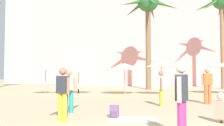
{
  "coord_description": "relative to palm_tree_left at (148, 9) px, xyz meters",
  "views": [
    {
      "loc": [
        -0.45,
        -5.39,
        1.5
      ],
      "look_at": [
        -0.74,
        4.91,
        1.97
      ],
      "focal_mm": 38.54,
      "sensor_mm": 36.0,
      "label": 1
    }
  ],
  "objects": [
    {
      "name": "person_mid_right",
      "position": [
        -4.82,
        -14.32,
        -6.96
      ],
      "size": [
        0.88,
        2.91,
        1.67
      ],
      "rotation": [
        0.0,
        0.0,
        4.64
      ],
      "color": "teal",
      "rests_on": "ground"
    },
    {
      "name": "cafe_umbrella_3",
      "position": [
        -5.85,
        -5.83,
        -5.94
      ],
      "size": [
        2.24,
        2.24,
        2.2
      ],
      "color": "gray",
      "rests_on": "ground"
    },
    {
      "name": "person_near_left",
      "position": [
        -1.43,
        -17.9,
        -6.91
      ],
      "size": [
        0.38,
        0.58,
        1.75
      ],
      "rotation": [
        0.0,
        0.0,
        2.67
      ],
      "color": "#B7337F",
      "rests_on": "ground"
    },
    {
      "name": "beach_towel",
      "position": [
        -2.41,
        -15.54,
        -7.87
      ],
      "size": [
        1.61,
        1.06,
        0.01
      ],
      "primitive_type": "cube",
      "rotation": [
        0.0,
        0.0,
        0.05
      ],
      "color": "white",
      "rests_on": "ground"
    },
    {
      "name": "cafe_umbrella_4",
      "position": [
        0.14,
        -6.51,
        -5.63
      ],
      "size": [
        2.26,
        2.26,
        2.49
      ],
      "color": "gray",
      "rests_on": "ground"
    },
    {
      "name": "cafe_umbrella_2",
      "position": [
        -2.45,
        -6.23,
        -5.84
      ],
      "size": [
        2.68,
        2.68,
        2.27
      ],
      "color": "gray",
      "rests_on": "ground"
    },
    {
      "name": "person_near_right",
      "position": [
        1.57,
        -11.3,
        -6.89
      ],
      "size": [
        0.6,
        0.25,
        1.79
      ],
      "rotation": [
        0.0,
        0.0,
        1.62
      ],
      "color": "orange",
      "rests_on": "ground"
    },
    {
      "name": "backpack",
      "position": [
        -3.04,
        -15.23,
        -7.67
      ],
      "size": [
        0.33,
        0.28,
        0.42
      ],
      "rotation": [
        0.0,
        0.0,
        4.55
      ],
      "color": "slate",
      "rests_on": "ground"
    },
    {
      "name": "person_mid_left",
      "position": [
        -0.89,
        -12.15,
        -6.97
      ],
      "size": [
        0.27,
        0.61,
        1.65
      ],
      "rotation": [
        0.0,
        0.0,
        3.01
      ],
      "color": "gold",
      "rests_on": "ground"
    },
    {
      "name": "person_far_left",
      "position": [
        -4.65,
        -15.93,
        -6.94
      ],
      "size": [
        0.54,
        0.43,
        1.7
      ],
      "rotation": [
        0.0,
        0.0,
        4.08
      ],
      "color": "gold",
      "rests_on": "ground"
    },
    {
      "name": "cafe_umbrella_1",
      "position": [
        -8.25,
        -6.02,
        -5.88
      ],
      "size": [
        2.07,
        2.07,
        2.21
      ],
      "color": "gray",
      "rests_on": "ground"
    },
    {
      "name": "hotel_tower_gray",
      "position": [
        -13.08,
        18.19,
        3.52
      ],
      "size": [
        15.28,
        9.7,
        22.79
      ],
      "primitive_type": "cube",
      "color": "#A8A8A3",
      "rests_on": "ground"
    },
    {
      "name": "palm_tree_center",
      "position": [
        7.67,
        1.09,
        0.27
      ],
      "size": [
        5.41,
        5.44,
        9.99
      ],
      "color": "#896B4C",
      "rests_on": "ground"
    },
    {
      "name": "palm_tree_left",
      "position": [
        0.0,
        0.0,
        0.0
      ],
      "size": [
        5.96,
        5.71,
        9.73
      ],
      "color": "brown",
      "rests_on": "ground"
    },
    {
      "name": "hotel_pink",
      "position": [
        1.01,
        11.08,
        0.85
      ],
      "size": [
        22.62,
        9.5,
        17.45
      ],
      "primitive_type": "cube",
      "color": "pink",
      "rests_on": "ground"
    }
  ]
}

